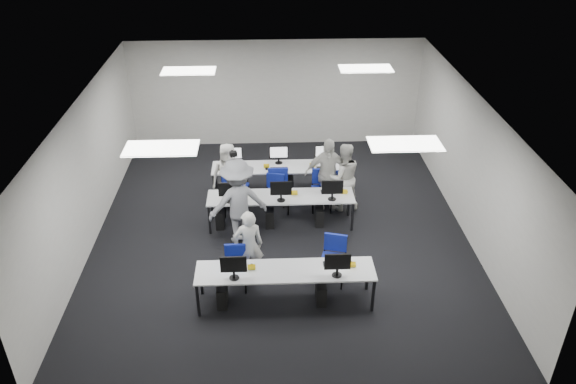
{
  "coord_description": "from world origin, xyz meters",
  "views": [
    {
      "loc": [
        -0.29,
        -10.32,
        6.95
      ],
      "look_at": [
        0.14,
        -0.09,
        1.0
      ],
      "focal_mm": 35.0,
      "sensor_mm": 36.0,
      "label": 1
    }
  ],
  "objects_px": {
    "photographer": "(238,202)",
    "student_1": "(343,177)",
    "desk_mid": "(281,198)",
    "chair_4": "(321,197)",
    "student_2": "(228,175)",
    "chair_7": "(329,191)",
    "chair_0": "(236,275)",
    "student_0": "(249,246)",
    "chair_6": "(277,193)",
    "chair_5": "(237,194)",
    "desk_front": "(285,273)",
    "chair_2": "(233,200)",
    "student_3": "(327,174)",
    "chair_1": "(333,267)",
    "chair_3": "(278,198)"
  },
  "relations": [
    {
      "from": "desk_mid",
      "to": "chair_7",
      "type": "distance_m",
      "value": 1.52
    },
    {
      "from": "chair_6",
      "to": "desk_mid",
      "type": "bearing_deg",
      "value": -74.06
    },
    {
      "from": "chair_2",
      "to": "student_1",
      "type": "bearing_deg",
      "value": -7.14
    },
    {
      "from": "chair_6",
      "to": "chair_7",
      "type": "bearing_deg",
      "value": 10.34
    },
    {
      "from": "chair_0",
      "to": "student_0",
      "type": "xyz_separation_m",
      "value": [
        0.26,
        0.26,
        0.49
      ]
    },
    {
      "from": "desk_front",
      "to": "chair_0",
      "type": "bearing_deg",
      "value": 151.84
    },
    {
      "from": "chair_7",
      "to": "photographer",
      "type": "relative_size",
      "value": 0.5
    },
    {
      "from": "chair_5",
      "to": "chair_7",
      "type": "bearing_deg",
      "value": 19.17
    },
    {
      "from": "student_2",
      "to": "chair_4",
      "type": "bearing_deg",
      "value": -12.2
    },
    {
      "from": "desk_mid",
      "to": "chair_3",
      "type": "xyz_separation_m",
      "value": [
        -0.04,
        0.64,
        -0.37
      ]
    },
    {
      "from": "desk_mid",
      "to": "chair_0",
      "type": "relative_size",
      "value": 3.78
    },
    {
      "from": "desk_mid",
      "to": "chair_4",
      "type": "distance_m",
      "value": 1.22
    },
    {
      "from": "chair_7",
      "to": "student_2",
      "type": "bearing_deg",
      "value": -175.89
    },
    {
      "from": "chair_5",
      "to": "student_0",
      "type": "distance_m",
      "value": 2.74
    },
    {
      "from": "chair_1",
      "to": "chair_4",
      "type": "height_order",
      "value": "chair_4"
    },
    {
      "from": "chair_7",
      "to": "student_0",
      "type": "bearing_deg",
      "value": -118.53
    },
    {
      "from": "chair_4",
      "to": "student_0",
      "type": "relative_size",
      "value": 0.62
    },
    {
      "from": "chair_1",
      "to": "photographer",
      "type": "distance_m",
      "value": 2.4
    },
    {
      "from": "chair_0",
      "to": "student_2",
      "type": "relative_size",
      "value": 0.55
    },
    {
      "from": "student_2",
      "to": "student_3",
      "type": "relative_size",
      "value": 0.89
    },
    {
      "from": "chair_6",
      "to": "student_1",
      "type": "relative_size",
      "value": 0.54
    },
    {
      "from": "chair_2",
      "to": "chair_3",
      "type": "xyz_separation_m",
      "value": [
        1.05,
        0.05,
        0.0
      ]
    },
    {
      "from": "chair_4",
      "to": "student_2",
      "type": "relative_size",
      "value": 0.61
    },
    {
      "from": "desk_mid",
      "to": "chair_0",
      "type": "xyz_separation_m",
      "value": [
        -0.92,
        -2.11,
        -0.41
      ]
    },
    {
      "from": "student_1",
      "to": "chair_5",
      "type": "bearing_deg",
      "value": -11.78
    },
    {
      "from": "photographer",
      "to": "student_1",
      "type": "bearing_deg",
      "value": -168.72
    },
    {
      "from": "chair_0",
      "to": "student_2",
      "type": "bearing_deg",
      "value": 95.13
    },
    {
      "from": "chair_5",
      "to": "student_1",
      "type": "bearing_deg",
      "value": 13.6
    },
    {
      "from": "chair_0",
      "to": "chair_5",
      "type": "distance_m",
      "value": 2.94
    },
    {
      "from": "chair_5",
      "to": "photographer",
      "type": "xyz_separation_m",
      "value": [
        0.11,
        -1.43,
        0.65
      ]
    },
    {
      "from": "student_0",
      "to": "student_3",
      "type": "bearing_deg",
      "value": -133.19
    },
    {
      "from": "student_2",
      "to": "desk_mid",
      "type": "bearing_deg",
      "value": -42.94
    },
    {
      "from": "chair_0",
      "to": "student_1",
      "type": "xyz_separation_m",
      "value": [
        2.37,
        2.77,
        0.55
      ]
    },
    {
      "from": "chair_5",
      "to": "chair_6",
      "type": "distance_m",
      "value": 0.96
    },
    {
      "from": "chair_7",
      "to": "desk_mid",
      "type": "bearing_deg",
      "value": -137.48
    },
    {
      "from": "desk_front",
      "to": "desk_mid",
      "type": "xyz_separation_m",
      "value": [
        0.0,
        2.6,
        0.0
      ]
    },
    {
      "from": "photographer",
      "to": "student_3",
      "type": "bearing_deg",
      "value": -163.51
    },
    {
      "from": "desk_mid",
      "to": "student_0",
      "type": "height_order",
      "value": "student_0"
    },
    {
      "from": "desk_front",
      "to": "chair_6",
      "type": "height_order",
      "value": "chair_6"
    },
    {
      "from": "chair_2",
      "to": "student_2",
      "type": "height_order",
      "value": "student_2"
    },
    {
      "from": "chair_2",
      "to": "chair_6",
      "type": "xyz_separation_m",
      "value": [
        1.03,
        0.35,
        -0.03
      ]
    },
    {
      "from": "desk_mid",
      "to": "chair_2",
      "type": "xyz_separation_m",
      "value": [
        -1.08,
        0.59,
        -0.37
      ]
    },
    {
      "from": "chair_6",
      "to": "student_0",
      "type": "height_order",
      "value": "student_0"
    },
    {
      "from": "chair_7",
      "to": "chair_6",
      "type": "bearing_deg",
      "value": -176.85
    },
    {
      "from": "desk_mid",
      "to": "chair_5",
      "type": "relative_size",
      "value": 3.27
    },
    {
      "from": "chair_5",
      "to": "chair_7",
      "type": "relative_size",
      "value": 1.01
    },
    {
      "from": "desk_mid",
      "to": "student_2",
      "type": "xyz_separation_m",
      "value": [
        -1.18,
        0.94,
        0.09
      ]
    },
    {
      "from": "chair_1",
      "to": "student_2",
      "type": "xyz_separation_m",
      "value": [
        -2.12,
        2.93,
        0.48
      ]
    },
    {
      "from": "chair_5",
      "to": "student_3",
      "type": "relative_size",
      "value": 0.56
    },
    {
      "from": "chair_4",
      "to": "chair_7",
      "type": "relative_size",
      "value": 0.97
    }
  ]
}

